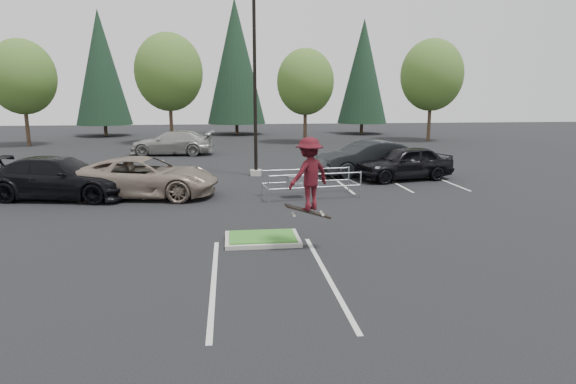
{
  "coord_description": "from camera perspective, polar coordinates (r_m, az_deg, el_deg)",
  "views": [
    {
      "loc": [
        -0.92,
        -13.75,
        4.26
      ],
      "look_at": [
        0.96,
        1.5,
        1.16
      ],
      "focal_mm": 30.0,
      "sensor_mm": 36.0,
      "label": 1
    }
  ],
  "objects": [
    {
      "name": "conif_b",
      "position": [
        54.37,
        -6.24,
        15.1
      ],
      "size": [
        6.38,
        6.38,
        14.5
      ],
      "color": "#38281C",
      "rests_on": "ground"
    },
    {
      "name": "conif_a",
      "position": [
        55.39,
        -21.28,
        13.57
      ],
      "size": [
        5.72,
        5.72,
        13.0
      ],
      "color": "#38281C",
      "rests_on": "ground"
    },
    {
      "name": "stall_lines",
      "position": [
        20.23,
        -8.08,
        -0.87
      ],
      "size": [
        22.62,
        17.6,
        0.01
      ],
      "color": "beige",
      "rests_on": "ground"
    },
    {
      "name": "decid_a",
      "position": [
        47.02,
        -28.96,
        11.61
      ],
      "size": [
        5.44,
        5.44,
        8.91
      ],
      "color": "#38281C",
      "rests_on": "ground"
    },
    {
      "name": "car_r_black",
      "position": [
        25.35,
        13.69,
        3.37
      ],
      "size": [
        5.41,
        3.1,
        1.73
      ],
      "primitive_type": "imported",
      "rotation": [
        0.0,
        0.0,
        4.93
      ],
      "color": "black",
      "rests_on": "ground"
    },
    {
      "name": "cart_corral",
      "position": [
        20.32,
        1.5,
        1.34
      ],
      "size": [
        4.16,
        1.92,
        1.14
      ],
      "rotation": [
        0.0,
        0.0,
        0.12
      ],
      "color": "#96999E",
      "rests_on": "ground"
    },
    {
      "name": "ground",
      "position": [
        14.42,
        -3.06,
        -5.81
      ],
      "size": [
        120.0,
        120.0,
        0.0
      ],
      "primitive_type": "plane",
      "color": "black",
      "rests_on": "ground"
    },
    {
      "name": "decid_c",
      "position": [
        44.14,
        2.05,
        12.66
      ],
      "size": [
        5.12,
        5.12,
        8.38
      ],
      "color": "#38281C",
      "rests_on": "ground"
    },
    {
      "name": "car_l_tan",
      "position": [
        21.33,
        -16.68,
        1.72
      ],
      "size": [
        6.53,
        3.78,
        1.71
      ],
      "primitive_type": "imported",
      "rotation": [
        0.0,
        0.0,
        1.41
      ],
      "color": "gray",
      "rests_on": "ground"
    },
    {
      "name": "car_r_charc",
      "position": [
        26.53,
        9.32,
        4.0
      ],
      "size": [
        5.87,
        3.1,
        1.84
      ],
      "primitive_type": "imported",
      "rotation": [
        0.0,
        0.0,
        4.93
      ],
      "color": "black",
      "rests_on": "ground"
    },
    {
      "name": "decid_b",
      "position": [
        44.61,
        -13.94,
        13.35
      ],
      "size": [
        5.89,
        5.89,
        9.64
      ],
      "color": "#38281C",
      "rests_on": "ground"
    },
    {
      "name": "car_far_silver",
      "position": [
        36.14,
        -13.53,
        5.69
      ],
      "size": [
        6.2,
        3.02,
        1.74
      ],
      "primitive_type": "imported",
      "rotation": [
        0.0,
        0.0,
        4.61
      ],
      "color": "#A2A19D",
      "rests_on": "ground"
    },
    {
      "name": "conif_c",
      "position": [
        55.36,
        8.9,
        13.93
      ],
      "size": [
        5.5,
        5.5,
        12.5
      ],
      "color": "#38281C",
      "rests_on": "ground"
    },
    {
      "name": "decid_d",
      "position": [
        47.99,
        16.63,
        12.89
      ],
      "size": [
        5.76,
        5.76,
        9.43
      ],
      "color": "#38281C",
      "rests_on": "ground"
    },
    {
      "name": "grass_median",
      "position": [
        14.4,
        -3.06,
        -5.51
      ],
      "size": [
        2.2,
        1.6,
        0.16
      ],
      "color": "#9A988F",
      "rests_on": "ground"
    },
    {
      "name": "skateboarder",
      "position": [
        13.09,
        2.4,
        2.11
      ],
      "size": [
        1.49,
        1.31,
        2.27
      ],
      "rotation": [
        0.0,
        0.0,
        3.69
      ],
      "color": "black",
      "rests_on": "ground"
    },
    {
      "name": "light_pole",
      "position": [
        25.79,
        -3.94,
        12.02
      ],
      "size": [
        0.7,
        0.6,
        10.12
      ],
      "color": "#9A988F",
      "rests_on": "ground"
    },
    {
      "name": "car_l_black",
      "position": [
        22.18,
        -25.54,
        1.51
      ],
      "size": [
        6.45,
        3.63,
        1.76
      ],
      "primitive_type": "imported",
      "rotation": [
        0.0,
        0.0,
        1.37
      ],
      "color": "black",
      "rests_on": "ground"
    }
  ]
}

